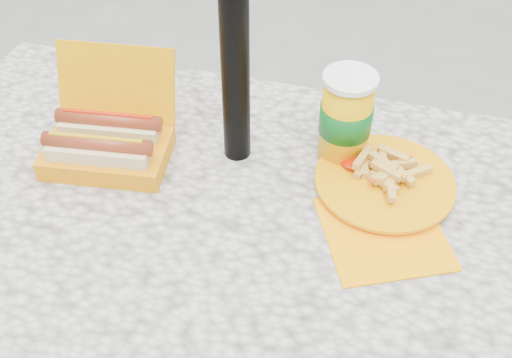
# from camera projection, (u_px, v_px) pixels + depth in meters

# --- Properties ---
(picnic_table) EXTENTS (1.20, 0.80, 0.75)m
(picnic_table) POSITION_uv_depth(u_px,v_px,m) (214.00, 252.00, 1.18)
(picnic_table) COLOR beige
(picnic_table) RESTS_ON ground
(hotdog_box) EXTENTS (0.25, 0.23, 0.18)m
(hotdog_box) POSITION_uv_depth(u_px,v_px,m) (107.00, 141.00, 1.18)
(hotdog_box) COLOR orange
(hotdog_box) RESTS_ON picnic_table
(fries_plate) EXTENTS (0.27, 0.37, 0.05)m
(fries_plate) POSITION_uv_depth(u_px,v_px,m) (384.00, 184.00, 1.14)
(fries_plate) COLOR #FF9800
(fries_plate) RESTS_ON picnic_table
(soda_cup) EXTENTS (0.10, 0.10, 0.18)m
(soda_cup) POSITION_uv_depth(u_px,v_px,m) (346.00, 118.00, 1.15)
(soda_cup) COLOR #E8A800
(soda_cup) RESTS_ON picnic_table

